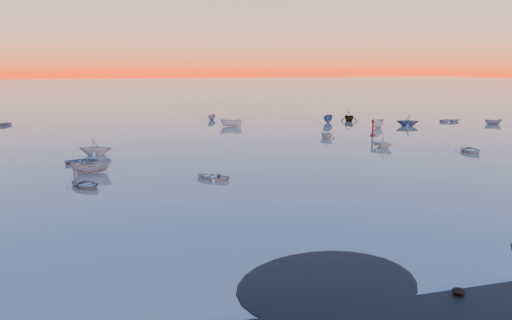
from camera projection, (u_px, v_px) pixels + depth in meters
name	position (u px, v px, depth m)	size (l,w,h in m)	color
ground	(179.00, 112.00, 123.06)	(600.00, 600.00, 0.00)	slate
mud_lobes	(419.00, 277.00, 27.83)	(140.00, 6.00, 0.07)	black
moored_fleet	(218.00, 139.00, 78.75)	(124.00, 58.00, 1.20)	beige
boat_near_left	(86.00, 188.00, 47.97)	(3.97, 1.65, 0.99)	gray
boat_near_center	(91.00, 173.00, 54.27)	(4.26, 1.80, 1.47)	gray
boat_near_right	(382.00, 148.00, 70.70)	(3.42, 1.54, 1.20)	beige
channel_marker	(373.00, 129.00, 82.11)	(0.83, 0.83, 2.97)	#4C1110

